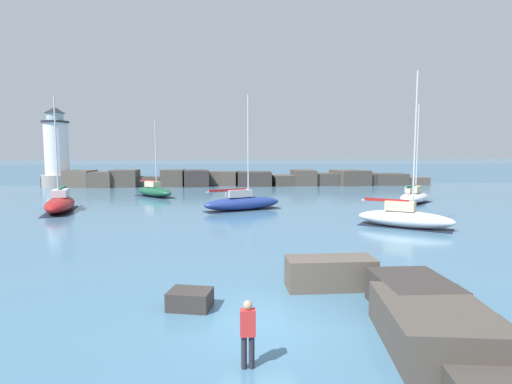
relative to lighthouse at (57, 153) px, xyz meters
The scene contains 11 objects.
ground_plane 56.41m from the lighthouse, 63.26° to the right, with size 600.00×600.00×0.00m, color teal.
open_sea_beyond 65.48m from the lighthouse, 67.22° to the left, with size 400.00×116.00×0.01m.
breakwater_jetty 28.46m from the lighthouse, ahead, with size 58.81×6.92×2.52m.
lighthouse is the anchor object (origin of this frame).
foreground_rocks 59.08m from the lighthouse, 59.88° to the right, with size 9.71×8.70×1.16m.
sailboat_moored_0 37.51m from the lighthouse, 45.64° to the right, with size 7.43×4.43×10.16m.
sailboat_moored_1 22.64m from the lighthouse, 42.14° to the right, with size 5.58×6.01×8.70m.
sailboat_moored_2 51.40m from the lighthouse, 44.35° to the right, with size 6.21×5.21×10.44m.
sailboat_moored_3 28.28m from the lighthouse, 68.50° to the right, with size 3.70×7.68×9.80m.
sailboat_moored_4 49.63m from the lighthouse, 28.05° to the right, with size 5.46×5.54×9.95m.
person_on_rocks 58.39m from the lighthouse, 64.87° to the right, with size 0.36×0.22×1.66m.
Camera 1 is at (-1.15, -11.54, 5.09)m, focal length 28.00 mm.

